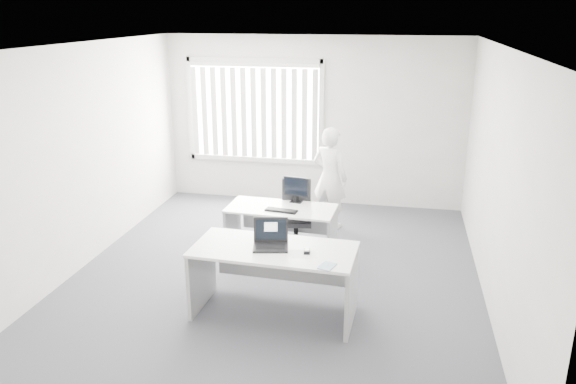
% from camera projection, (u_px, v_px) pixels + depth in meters
% --- Properties ---
extents(ground, '(6.00, 6.00, 0.00)m').
position_uv_depth(ground, '(274.00, 277.00, 6.99)').
color(ground, '#4C4C53').
rests_on(ground, ground).
extents(wall_back, '(5.00, 0.02, 2.80)m').
position_uv_depth(wall_back, '(313.00, 122.00, 9.35)').
color(wall_back, silver).
rests_on(wall_back, ground).
extents(wall_front, '(5.00, 0.02, 2.80)m').
position_uv_depth(wall_front, '(174.00, 288.00, 3.76)').
color(wall_front, silver).
rests_on(wall_front, ground).
extents(wall_left, '(0.02, 6.00, 2.80)m').
position_uv_depth(wall_left, '(79.00, 159.00, 7.02)').
color(wall_left, silver).
rests_on(wall_left, ground).
extents(wall_right, '(0.02, 6.00, 2.80)m').
position_uv_depth(wall_right, '(498.00, 182.00, 6.08)').
color(wall_right, silver).
rests_on(wall_right, ground).
extents(ceiling, '(5.00, 6.00, 0.02)m').
position_uv_depth(ceiling, '(272.00, 46.00, 6.12)').
color(ceiling, white).
rests_on(ceiling, wall_back).
extents(window, '(2.32, 0.06, 1.76)m').
position_uv_depth(window, '(254.00, 111.00, 9.45)').
color(window, beige).
rests_on(window, wall_back).
extents(blinds, '(2.20, 0.10, 1.50)m').
position_uv_depth(blinds, '(254.00, 113.00, 9.41)').
color(blinds, silver).
rests_on(blinds, wall_back).
extents(desk_near, '(1.75, 0.88, 0.78)m').
position_uv_depth(desk_near, '(274.00, 267.00, 5.98)').
color(desk_near, white).
rests_on(desk_near, ground).
extents(desk_far, '(1.47, 0.75, 0.66)m').
position_uv_depth(desk_far, '(281.00, 220.00, 7.56)').
color(desk_far, white).
rests_on(desk_far, ground).
extents(office_chair, '(0.63, 0.63, 0.96)m').
position_uv_depth(office_chair, '(296.00, 227.00, 7.78)').
color(office_chair, black).
rests_on(office_chair, ground).
extents(person, '(0.66, 0.55, 1.54)m').
position_uv_depth(person, '(330.00, 177.00, 8.45)').
color(person, silver).
rests_on(person, ground).
extents(laptop, '(0.42, 0.39, 0.29)m').
position_uv_depth(laptop, '(270.00, 236.00, 5.86)').
color(laptop, black).
rests_on(laptop, desk_near).
extents(paper_sheet, '(0.35, 0.29, 0.00)m').
position_uv_depth(paper_sheet, '(302.00, 254.00, 5.77)').
color(paper_sheet, white).
rests_on(paper_sheet, desk_near).
extents(mouse, '(0.08, 0.12, 0.04)m').
position_uv_depth(mouse, '(307.00, 251.00, 5.79)').
color(mouse, '#B5B5B7').
rests_on(mouse, paper_sheet).
extents(booklet, '(0.18, 0.22, 0.01)m').
position_uv_depth(booklet, '(327.00, 266.00, 5.48)').
color(booklet, white).
rests_on(booklet, desk_near).
extents(keyboard, '(0.44, 0.20, 0.02)m').
position_uv_depth(keyboard, '(281.00, 210.00, 7.36)').
color(keyboard, black).
rests_on(keyboard, desk_far).
extents(monitor, '(0.37, 0.16, 0.36)m').
position_uv_depth(monitor, '(296.00, 190.00, 7.65)').
color(monitor, black).
rests_on(monitor, desk_far).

